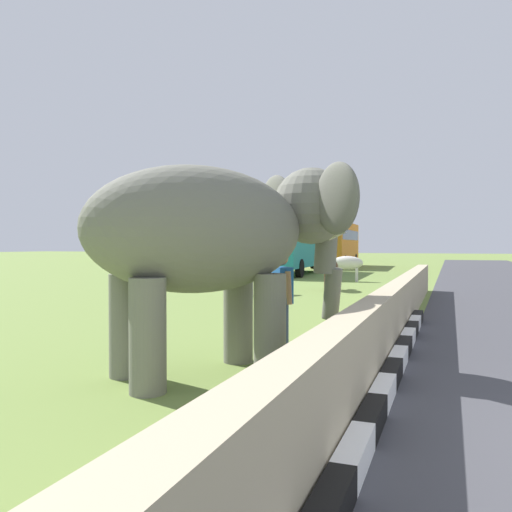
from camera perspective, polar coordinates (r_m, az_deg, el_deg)
The scene contains 10 objects.
striped_curb at distance 4.75m, azimuth 11.83°, elevation -18.91°, with size 16.20×0.20×0.24m.
barrier_parapet at distance 6.95m, azimuth 12.41°, elevation -9.21°, with size 28.00×0.36×1.00m, color tan.
elephant at distance 7.07m, azimuth -3.73°, elevation 2.51°, with size 3.92×3.71×2.93m.
person_handler at distance 8.33m, azimuth 2.80°, elevation -4.49°, with size 0.54×0.54×1.66m.
bus_teal at distance 31.01m, azimuth 4.12°, elevation 1.82°, with size 9.41×2.84×3.50m.
bus_orange at distance 41.46m, azimuth 8.77°, elevation 1.66°, with size 9.63×2.93×3.50m.
cow_near at distance 20.16m, azimuth 8.24°, elevation -1.31°, with size 1.93×0.91×1.23m.
cow_mid at distance 18.24m, azimuth 0.43°, elevation -1.56°, with size 1.63×1.64×1.23m.
cow_far at distance 25.15m, azimuth 9.97°, elevation -0.81°, with size 0.75×1.91×1.23m.
hill_east at distance 66.14m, azimuth -4.56°, elevation -0.31°, with size 32.85×26.28×15.62m.
Camera 1 is at (-4.76, 2.67, 1.75)m, focal length 36.12 mm.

